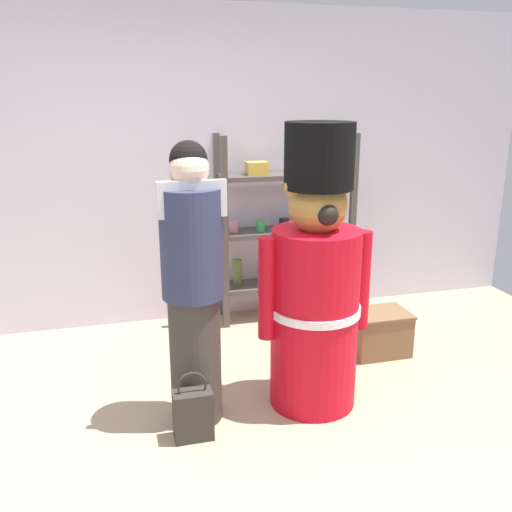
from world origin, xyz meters
TOP-DOWN VIEW (x-y plane):
  - ground_plane at (0.00, 0.00)m, footprint 6.40×6.40m
  - back_wall at (0.00, 2.20)m, footprint 6.40×0.12m
  - merchandise_shelf at (0.90, 1.98)m, footprint 1.17×0.35m
  - teddy_bear_guard at (0.63, 0.53)m, footprint 0.72×0.56m
  - person_shopper at (-0.12, 0.53)m, footprint 0.38×0.36m
  - shopping_bag at (-0.17, 0.32)m, footprint 0.22×0.13m
  - display_crate at (1.36, 1.05)m, footprint 0.44×0.33m

SIDE VIEW (x-z plane):
  - ground_plane at x=0.00m, z-range 0.00..0.00m
  - shopping_bag at x=-0.17m, z-range -0.05..0.36m
  - display_crate at x=1.36m, z-range 0.00..0.33m
  - teddy_bear_guard at x=0.63m, z-range -0.10..1.66m
  - merchandise_shelf at x=0.90m, z-range -0.01..1.59m
  - person_shopper at x=-0.12m, z-range 0.03..1.70m
  - back_wall at x=0.00m, z-range 0.00..2.60m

